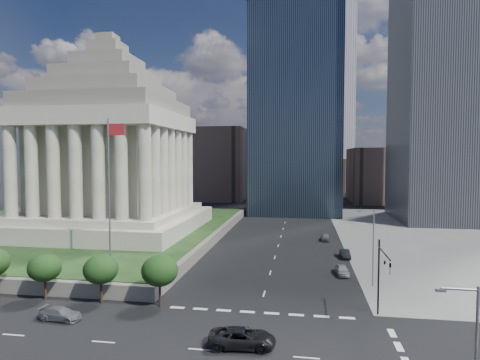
% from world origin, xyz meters
% --- Properties ---
extents(ground, '(500.00, 500.00, 0.00)m').
position_xyz_m(ground, '(0.00, 100.00, 0.00)').
color(ground, black).
rests_on(ground, ground).
extents(plaza_terrace, '(66.00, 70.00, 1.80)m').
position_xyz_m(plaza_terrace, '(-45.00, 50.00, 0.90)').
color(plaza_terrace, '#656257').
rests_on(plaza_terrace, ground).
extents(plaza_lawn, '(64.00, 68.00, 0.10)m').
position_xyz_m(plaza_lawn, '(-45.00, 50.00, 1.85)').
color(plaza_lawn, black).
rests_on(plaza_lawn, plaza_terrace).
extents(war_memorial, '(34.00, 34.00, 39.00)m').
position_xyz_m(war_memorial, '(-34.00, 48.00, 21.40)').
color(war_memorial, gray).
rests_on(war_memorial, plaza_lawn).
extents(flagpole, '(2.52, 0.24, 20.00)m').
position_xyz_m(flagpole, '(-21.83, 24.00, 13.11)').
color(flagpole, slate).
rests_on(flagpole, plaza_lawn).
extents(midrise_glass, '(26.00, 26.00, 60.00)m').
position_xyz_m(midrise_glass, '(2.00, 95.00, 30.00)').
color(midrise_glass, black).
rests_on(midrise_glass, ground).
extents(skyscraper_tall, '(40.00, 40.00, 190.00)m').
position_xyz_m(skyscraper_tall, '(8.00, 185.00, 95.00)').
color(skyscraper_tall, gray).
rests_on(skyscraper_tall, ground).
extents(highrise_ne, '(26.00, 28.00, 100.00)m').
position_xyz_m(highrise_ne, '(42.00, 85.00, 50.00)').
color(highrise_ne, black).
rests_on(highrise_ne, ground).
extents(building_filler_ne, '(20.00, 30.00, 20.00)m').
position_xyz_m(building_filler_ne, '(32.00, 130.00, 10.00)').
color(building_filler_ne, brown).
rests_on(building_filler_ne, ground).
extents(building_filler_nw, '(24.00, 30.00, 28.00)m').
position_xyz_m(building_filler_nw, '(-30.00, 130.00, 14.00)').
color(building_filler_nw, brown).
rests_on(building_filler_nw, ground).
extents(traffic_signal_ne, '(0.30, 5.74, 8.00)m').
position_xyz_m(traffic_signal_ne, '(12.50, 13.70, 5.25)').
color(traffic_signal_ne, black).
rests_on(traffic_signal_ne, ground).
extents(street_lamp_north, '(2.13, 0.22, 10.00)m').
position_xyz_m(street_lamp_north, '(13.33, 25.00, 5.66)').
color(street_lamp_north, slate).
rests_on(street_lamp_north, ground).
extents(pickup_truck, '(6.11, 3.26, 1.64)m').
position_xyz_m(pickup_truck, '(-0.54, 6.05, 0.82)').
color(pickup_truck, black).
rests_on(pickup_truck, ground).
extents(suv_grey, '(2.13, 4.56, 1.29)m').
position_xyz_m(suv_grey, '(-19.73, 8.89, 0.64)').
color(suv_grey, slate).
rests_on(suv_grey, ground).
extents(parked_sedan_near, '(4.27, 1.97, 1.42)m').
position_xyz_m(parked_sedan_near, '(10.11, 29.60, 0.71)').
color(parked_sedan_near, '#9C9EA4').
rests_on(parked_sedan_near, ground).
extents(parked_sedan_mid, '(4.07, 1.57, 1.32)m').
position_xyz_m(parked_sedan_mid, '(11.50, 39.54, 0.66)').
color(parked_sedan_mid, black).
rests_on(parked_sedan_mid, ground).
extents(parked_sedan_far, '(1.85, 4.13, 1.38)m').
position_xyz_m(parked_sedan_far, '(9.00, 53.10, 0.69)').
color(parked_sedan_far, '#5A5E62').
rests_on(parked_sedan_far, ground).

